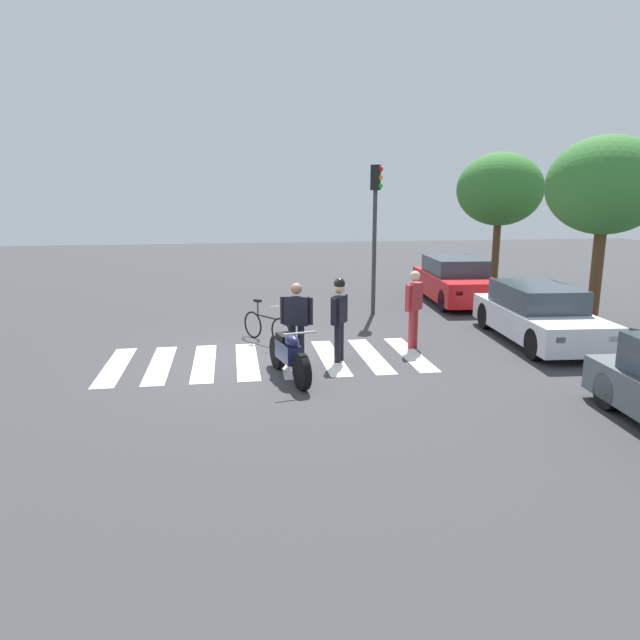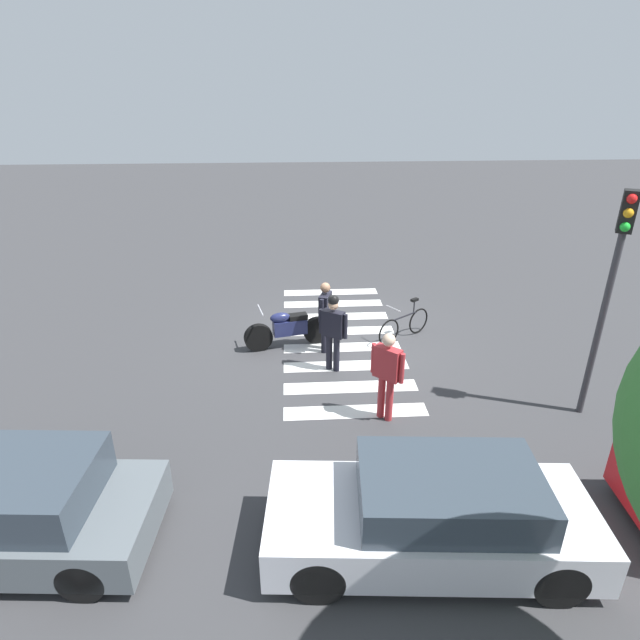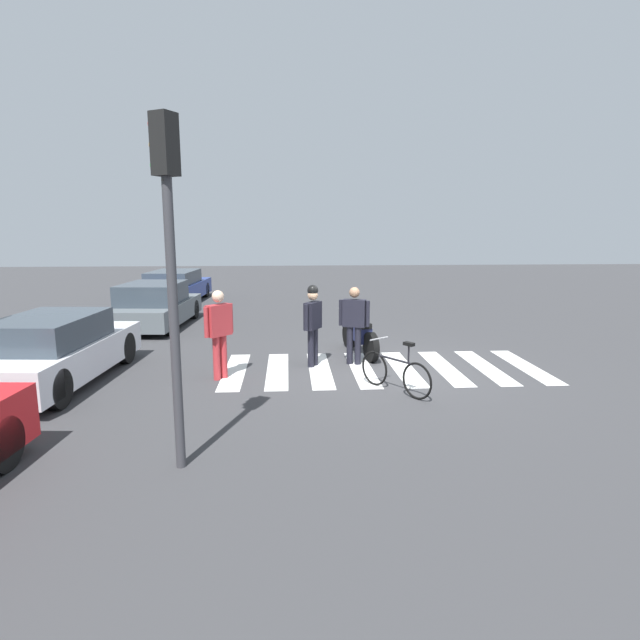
{
  "view_description": "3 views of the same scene",
  "coord_description": "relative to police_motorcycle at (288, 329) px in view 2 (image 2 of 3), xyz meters",
  "views": [
    {
      "loc": [
        11.93,
        -0.73,
        3.5
      ],
      "look_at": [
        -0.22,
        1.16,
        0.79
      ],
      "focal_mm": 32.42,
      "sensor_mm": 36.0,
      "label": 1
    },
    {
      "loc": [
        1.2,
        11.7,
        5.94
      ],
      "look_at": [
        0.57,
        1.05,
        1.02
      ],
      "focal_mm": 29.7,
      "sensor_mm": 36.0,
      "label": 2
    },
    {
      "loc": [
        -10.55,
        2.01,
        3.0
      ],
      "look_at": [
        0.85,
        1.29,
        0.92
      ],
      "focal_mm": 28.79,
      "sensor_mm": 36.0,
      "label": 3
    }
  ],
  "objects": [
    {
      "name": "pedestrian_bystander",
      "position": [
        -1.81,
        3.06,
        0.56
      ],
      "size": [
        0.54,
        0.51,
        1.79
      ],
      "color": "#B22D33",
      "rests_on": "ground_plane"
    },
    {
      "name": "police_motorcycle",
      "position": [
        0.0,
        0.0,
        0.0
      ],
      "size": [
        2.09,
        0.76,
        1.06
      ],
      "color": "black",
      "rests_on": "ground_plane"
    },
    {
      "name": "traffic_light_pole",
      "position": [
        -5.64,
        3.09,
        2.4
      ],
      "size": [
        0.33,
        0.36,
        4.28
      ],
      "color": "#38383D",
      "rests_on": "ground_plane"
    },
    {
      "name": "officer_on_foot",
      "position": [
        -0.97,
        1.17,
        0.56
      ],
      "size": [
        0.59,
        0.42,
        1.79
      ],
      "color": "black",
      "rests_on": "ground_plane"
    },
    {
      "name": "crosswalk_stripes",
      "position": [
        -1.29,
        -0.32,
        -0.47
      ],
      "size": [
        2.81,
        6.75,
        0.01
      ],
      "color": "silver",
      "rests_on": "ground_plane"
    },
    {
      "name": "officer_by_motorcycle",
      "position": [
        -0.87,
        0.25,
        0.51
      ],
      "size": [
        0.35,
        0.65,
        1.72
      ],
      "color": "black",
      "rests_on": "ground_plane"
    },
    {
      "name": "car_grey_coupe",
      "position": [
        3.83,
        5.74,
        0.17
      ],
      "size": [
        4.22,
        2.12,
        1.35
      ],
      "color": "black",
      "rests_on": "ground_plane"
    },
    {
      "name": "ground_plane",
      "position": [
        -1.29,
        -0.32,
        -0.47
      ],
      "size": [
        60.0,
        60.0,
        0.0
      ],
      "primitive_type": "plane",
      "color": "#38383A"
    },
    {
      "name": "car_white_van",
      "position": [
        -1.91,
        6.2,
        0.18
      ],
      "size": [
        4.45,
        2.04,
        1.35
      ],
      "color": "black",
      "rests_on": "ground_plane"
    },
    {
      "name": "leaning_bicycle",
      "position": [
        -2.86,
        -0.26,
        -0.1
      ],
      "size": [
        1.43,
        1.03,
        0.99
      ],
      "color": "black",
      "rests_on": "ground_plane"
    }
  ]
}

